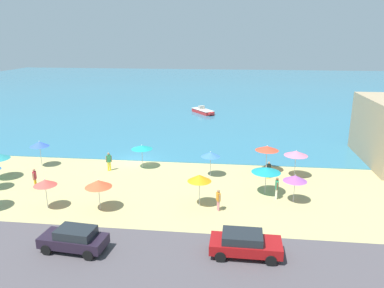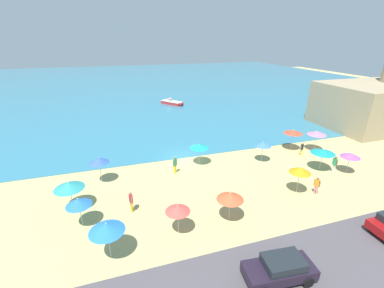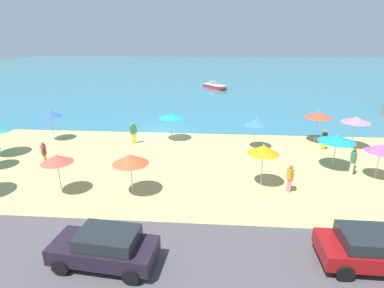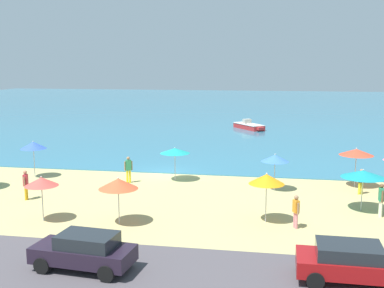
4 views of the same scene
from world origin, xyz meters
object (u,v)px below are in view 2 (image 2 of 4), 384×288
beach_umbrella_2 (69,185)px  bather_3 (131,201)px  skiff_nearshore (172,102)px  beach_umbrella_9 (350,155)px  beach_umbrella_1 (323,151)px  beach_umbrella_10 (263,144)px  beach_umbrella_8 (106,227)px  beach_umbrella_5 (293,132)px  beach_umbrella_3 (317,133)px  bather_2 (175,164)px  parked_car_1 (280,268)px  harbor_fortress (380,97)px  beach_umbrella_0 (300,170)px  beach_umbrella_12 (99,160)px  bather_0 (317,184)px  beach_umbrella_7 (199,146)px  bather_4 (302,148)px  bather_1 (335,164)px  beach_umbrella_4 (230,196)px  beach_umbrella_6 (178,209)px

beach_umbrella_2 → bather_3: size_ratio=1.41×
bather_3 → skiff_nearshore: 35.16m
beach_umbrella_9 → bather_3: (-21.26, 0.19, -0.98)m
beach_umbrella_1 → beach_umbrella_10: (-4.73, 3.48, 0.02)m
beach_umbrella_8 → beach_umbrella_5: bearing=26.6°
beach_umbrella_3 → bather_2: beach_umbrella_3 is taller
parked_car_1 → harbor_fortress: 36.76m
beach_umbrella_0 → bather_3: (-14.07, 1.70, -1.26)m
beach_umbrella_3 → beach_umbrella_5: 2.72m
beach_umbrella_5 → beach_umbrella_12: size_ratio=0.99×
beach_umbrella_9 → bather_0: 6.21m
beach_umbrella_10 → parked_car_1: beach_umbrella_10 is taller
beach_umbrella_1 → beach_umbrella_9: (2.09, -1.37, -0.09)m
harbor_fortress → beach_umbrella_7: bearing=-171.4°
beach_umbrella_12 → bather_4: beach_umbrella_12 is taller
beach_umbrella_1 → bather_1: (0.81, -0.95, -1.06)m
beach_umbrella_4 → beach_umbrella_6: 3.98m
bather_3 → beach_umbrella_0: bearing=-6.9°
beach_umbrella_8 → bather_3: bearing=68.3°
beach_umbrella_1 → beach_umbrella_7: beach_umbrella_7 is taller
beach_umbrella_0 → beach_umbrella_12: bearing=156.7°
beach_umbrella_8 → bather_4: 23.22m
beach_umbrella_2 → bather_1: (24.41, -1.52, -1.14)m
beach_umbrella_12 → parked_car_1: bearing=-55.9°
bather_0 → beach_umbrella_1: bearing=43.9°
beach_umbrella_7 → skiff_nearshore: (3.49, 27.18, -1.69)m
beach_umbrella_10 → beach_umbrella_7: bearing=167.6°
beach_umbrella_1 → skiff_nearshore: 33.17m
harbor_fortress → beach_umbrella_0: bearing=-152.7°
skiff_nearshore → beach_umbrella_3: bearing=-68.7°
beach_umbrella_3 → beach_umbrella_7: bearing=176.8°
bather_1 → beach_umbrella_12: bearing=167.1°
beach_umbrella_9 → bather_3: bearing=179.5°
beach_umbrella_12 → bather_2: size_ratio=1.45×
bather_2 → beach_umbrella_9: bearing=-17.3°
beach_umbrella_0 → bather_1: size_ratio=1.44×
bather_0 → bather_2: 13.02m
beach_umbrella_0 → beach_umbrella_1: beach_umbrella_0 is taller
beach_umbrella_5 → beach_umbrella_7: 11.92m
skiff_nearshore → beach_umbrella_10: bearing=-83.5°
beach_umbrella_0 → bather_3: 14.22m
bather_4 → beach_umbrella_9: bearing=-72.3°
beach_umbrella_7 → bather_0: beach_umbrella_7 is taller
beach_umbrella_2 → bather_1: beach_umbrella_2 is taller
beach_umbrella_3 → beach_umbrella_8: 25.65m
beach_umbrella_7 → skiff_nearshore: 27.46m
beach_umbrella_8 → skiff_nearshore: 39.77m
bather_0 → parked_car_1: bearing=-142.0°
beach_umbrella_1 → beach_umbrella_2: (-23.60, 0.57, 0.08)m
bather_2 → harbor_fortress: harbor_fortress is taller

